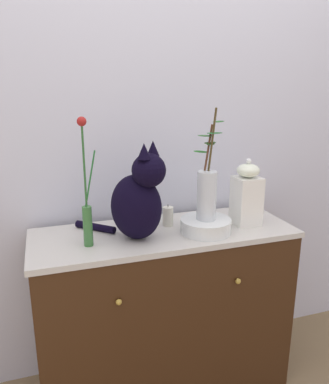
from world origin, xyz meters
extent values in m
plane|color=olive|center=(0.00, 0.00, 0.00)|extent=(6.00, 6.00, 0.00)
cube|color=silver|center=(0.00, 0.29, 1.30)|extent=(4.40, 0.08, 2.60)
cube|color=#3A2110|center=(0.00, 0.00, 0.40)|extent=(1.15, 0.42, 0.79)
cube|color=beige|center=(0.00, 0.00, 0.81)|extent=(1.17, 0.43, 0.02)
sphere|color=#B79338|center=(-0.26, -0.22, 0.64)|extent=(0.02, 0.02, 0.02)
sphere|color=#B79338|center=(0.26, -0.22, 0.64)|extent=(0.02, 0.02, 0.02)
ellipsoid|color=black|center=(-0.14, -0.04, 0.96)|extent=(0.28, 0.28, 0.28)
sphere|color=black|center=(-0.09, -0.09, 1.12)|extent=(0.14, 0.14, 0.14)
cone|color=black|center=(-0.07, -0.06, 1.20)|extent=(0.05, 0.05, 0.06)
cone|color=black|center=(-0.12, -0.11, 1.20)|extent=(0.05, 0.05, 0.06)
cylinder|color=black|center=(-0.29, 0.10, 0.83)|extent=(0.17, 0.16, 0.03)
cylinder|color=#366E35|center=(-0.34, -0.06, 0.90)|extent=(0.04, 0.04, 0.17)
cylinder|color=#2B612A|center=(-0.34, -0.06, 1.14)|extent=(0.01, 0.01, 0.31)
sphere|color=#A31F1C|center=(-0.34, -0.06, 1.32)|extent=(0.04, 0.04, 0.04)
cylinder|color=#216A2A|center=(-0.32, -0.06, 1.10)|extent=(0.05, 0.01, 0.22)
cylinder|color=white|center=(0.17, -0.07, 0.85)|extent=(0.22, 0.22, 0.06)
cylinder|color=silver|center=(0.17, -0.07, 0.99)|extent=(0.08, 0.08, 0.21)
cylinder|color=#463A1D|center=(0.18, -0.07, 1.18)|extent=(0.02, 0.05, 0.35)
ellipsoid|color=#325A22|center=(0.19, -0.04, 1.21)|extent=(0.08, 0.07, 0.01)
ellipsoid|color=#25632F|center=(0.20, -0.07, 1.25)|extent=(0.07, 0.04, 0.01)
ellipsoid|color=#2B632D|center=(0.23, -0.04, 1.30)|extent=(0.08, 0.07, 0.01)
cylinder|color=#51301F|center=(0.17, -0.06, 1.15)|extent=(0.05, 0.01, 0.28)
ellipsoid|color=#216820|center=(0.16, -0.02, 1.17)|extent=(0.07, 0.08, 0.01)
ellipsoid|color=#34602F|center=(0.19, -0.04, 1.21)|extent=(0.07, 0.08, 0.01)
ellipsoid|color=#30632F|center=(0.17, -0.04, 1.24)|extent=(0.08, 0.07, 0.01)
cube|color=white|center=(0.39, -0.03, 0.93)|extent=(0.12, 0.12, 0.22)
ellipsoid|color=white|center=(0.39, -0.03, 1.07)|extent=(0.10, 0.10, 0.06)
sphere|color=white|center=(0.39, -0.03, 1.12)|extent=(0.02, 0.02, 0.02)
cylinder|color=silver|center=(0.04, 0.06, 0.86)|extent=(0.05, 0.05, 0.09)
cylinder|color=black|center=(0.04, 0.06, 0.91)|extent=(0.00, 0.00, 0.01)
camera|label=1|loc=(-0.49, -1.49, 1.44)|focal=34.97mm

